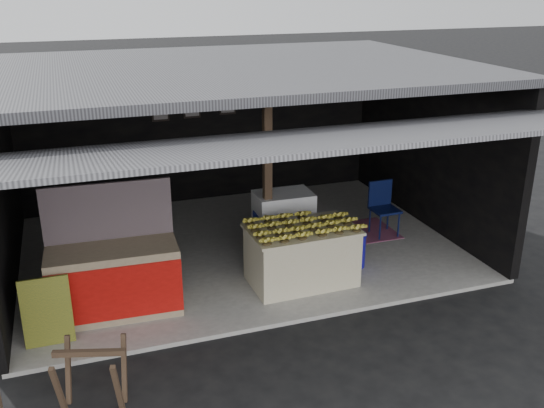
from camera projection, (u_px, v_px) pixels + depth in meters
name	position (u px, v px, depth m)	size (l,w,h in m)	color
ground	(293.00, 325.00, 7.88)	(80.00, 80.00, 0.00)	black
concrete_slab	(239.00, 247.00, 10.08)	(7.00, 5.00, 0.06)	gray
shophouse	(231.00, 121.00, 9.63)	(7.40, 7.29, 3.02)	black
banana_table	(302.00, 255.00, 8.72)	(1.56, 0.98, 0.85)	beige
banana_pile	(302.00, 223.00, 8.54)	(1.42, 0.85, 0.17)	gold
white_crate	(283.00, 222.00, 9.69)	(0.91, 0.63, 1.00)	white
neighbor_stall	(114.00, 277.00, 7.90)	(1.69, 0.82, 1.71)	#998466
green_signboard	(47.00, 312.00, 7.24)	(0.58, 0.04, 0.87)	black
sawhorse	(91.00, 372.00, 6.20)	(0.79, 0.78, 0.71)	#453022
water_barrel	(354.00, 251.00, 9.27)	(0.34, 0.34, 0.51)	#120D94
plastic_chair	(382.00, 203.00, 10.37)	(0.45, 0.45, 0.93)	#0A123C
magenta_rug	(352.00, 233.00, 10.54)	(1.50, 1.00, 0.01)	#6F184F
picture_frames	(194.00, 107.00, 11.48)	(1.62, 0.04, 0.46)	black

